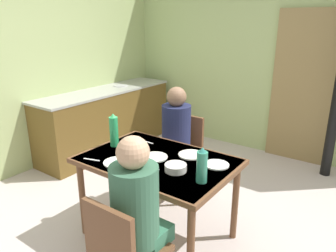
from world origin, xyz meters
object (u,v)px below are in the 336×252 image
(water_bottle_green_near, at_px, (202,166))
(person_near_diner, at_px, (136,202))
(serving_bowl_center, at_px, (176,168))
(kitchen_counter, at_px, (107,119))
(person_far_diner, at_px, (176,129))
(chair_far_diner, at_px, (182,150))
(dining_table, at_px, (158,168))
(water_bottle_green_far, at_px, (114,131))

(water_bottle_green_near, bearing_deg, person_near_diner, -107.40)
(water_bottle_green_near, bearing_deg, serving_bowl_center, 171.95)
(water_bottle_green_near, height_order, serving_bowl_center, water_bottle_green_near)
(kitchen_counter, distance_m, serving_bowl_center, 2.53)
(person_near_diner, bearing_deg, person_far_diner, 114.66)
(kitchen_counter, height_order, person_near_diner, person_near_diner)
(chair_far_diner, xyz_separation_m, person_far_diner, (-0.00, -0.14, 0.28))
(water_bottle_green_near, distance_m, serving_bowl_center, 0.27)
(person_near_diner, xyz_separation_m, person_far_diner, (-0.60, 1.30, 0.00))
(serving_bowl_center, bearing_deg, dining_table, 158.84)
(person_far_diner, xyz_separation_m, water_bottle_green_near, (0.76, -0.78, 0.09))
(serving_bowl_center, bearing_deg, chair_far_diner, 120.09)
(dining_table, relative_size, person_far_diner, 1.64)
(chair_far_diner, relative_size, water_bottle_green_near, 3.27)
(kitchen_counter, xyz_separation_m, serving_bowl_center, (2.14, -1.31, 0.33))
(dining_table, height_order, chair_far_diner, chair_far_diner)
(serving_bowl_center, bearing_deg, person_far_diner, 124.42)
(chair_far_diner, relative_size, person_near_diner, 1.13)
(water_bottle_green_near, relative_size, water_bottle_green_far, 0.86)
(person_far_diner, bearing_deg, water_bottle_green_near, 134.19)
(water_bottle_green_near, bearing_deg, kitchen_counter, 150.55)
(dining_table, distance_m, water_bottle_green_far, 0.55)
(person_near_diner, height_order, water_bottle_green_near, person_near_diner)
(water_bottle_green_far, bearing_deg, kitchen_counter, 138.87)
(kitchen_counter, bearing_deg, serving_bowl_center, -31.54)
(person_near_diner, distance_m, water_bottle_green_near, 0.55)
(dining_table, relative_size, water_bottle_green_far, 4.07)
(dining_table, bearing_deg, person_far_diner, 112.04)
(person_near_diner, bearing_deg, chair_far_diner, 112.56)
(dining_table, height_order, person_near_diner, person_near_diner)
(person_near_diner, xyz_separation_m, serving_bowl_center, (-0.09, 0.55, -0.01))
(kitchen_counter, bearing_deg, person_far_diner, -19.17)
(person_far_diner, height_order, serving_bowl_center, person_far_diner)
(dining_table, distance_m, person_near_diner, 0.74)
(chair_far_diner, height_order, serving_bowl_center, chair_far_diner)
(dining_table, height_order, water_bottle_green_far, water_bottle_green_far)
(chair_far_diner, distance_m, water_bottle_green_far, 0.91)
(person_near_diner, xyz_separation_m, water_bottle_green_near, (0.16, 0.52, 0.09))
(chair_far_diner, height_order, person_near_diner, person_near_diner)
(kitchen_counter, relative_size, serving_bowl_center, 13.08)
(dining_table, xyz_separation_m, chair_far_diner, (-0.26, 0.79, -0.17))
(chair_far_diner, distance_m, person_near_diner, 1.58)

